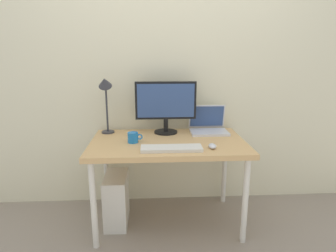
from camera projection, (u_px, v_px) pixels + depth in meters
ground_plane at (168, 221)px, 2.48m from camera, size 6.00×6.00×0.00m
back_wall at (165, 63)px, 2.58m from camera, size 4.40×0.04×2.60m
desk at (168, 149)px, 2.32m from camera, size 1.22×0.74×0.71m
monitor at (166, 104)px, 2.48m from camera, size 0.52×0.20×0.44m
laptop at (208, 125)px, 2.56m from camera, size 0.32×0.26×0.23m
desk_lamp at (105, 92)px, 2.42m from camera, size 0.11×0.16×0.51m
keyboard at (171, 148)px, 2.08m from camera, size 0.44×0.14×0.02m
mouse at (212, 146)px, 2.12m from camera, size 0.06×0.09×0.03m
coffee_mug at (133, 137)px, 2.25m from camera, size 0.12×0.08×0.08m
computer_tower at (116, 199)px, 2.42m from camera, size 0.18×0.36×0.42m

